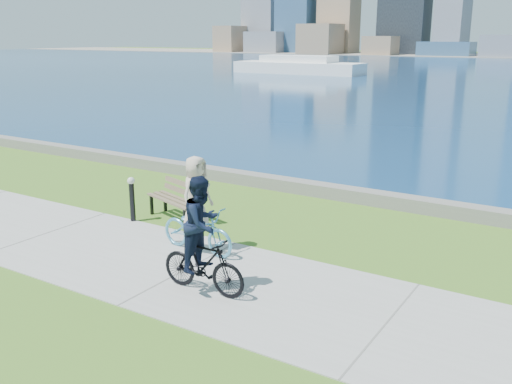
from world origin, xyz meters
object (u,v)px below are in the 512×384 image
cyclist_woman (197,217)px  park_bench (178,197)px  bollard_lamp (132,196)px  cyclist_man (202,244)px

cyclist_woman → park_bench: bearing=53.5°
park_bench → bollard_lamp: 1.09m
cyclist_woman → cyclist_man: (1.28, -1.49, 0.13)m
bollard_lamp → cyclist_man: bearing=-30.4°
bollard_lamp → cyclist_woman: size_ratio=0.55×
park_bench → bollard_lamp: bearing=-120.3°
park_bench → cyclist_man: size_ratio=0.89×
park_bench → cyclist_woman: cyclist_woman is taller
park_bench → cyclist_man: 4.28m
park_bench → cyclist_man: cyclist_man is taller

